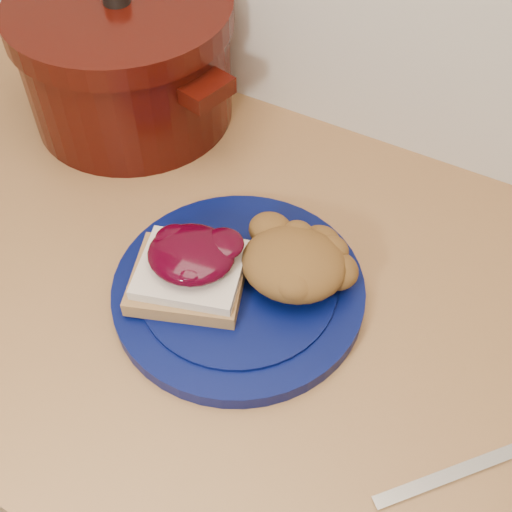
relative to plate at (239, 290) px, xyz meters
The scene contains 7 objects.
base_cabinet 0.48m from the plate, 10.37° to the left, with size 4.00×0.60×0.86m, color beige.
plate is the anchor object (origin of this frame).
sandwich 0.06m from the plate, 151.40° to the right, with size 0.14×0.13×0.06m.
stuffing_mound 0.07m from the plate, 32.31° to the left, with size 0.11×0.09×0.05m, color brown.
butter_knife 0.27m from the plate, 16.59° to the right, with size 0.16×0.01×0.00m, color silver.
dutch_oven 0.35m from the plate, 144.05° to the left, with size 0.34×0.34×0.18m.
pepper_grinder 0.39m from the plate, 143.98° to the left, with size 0.06×0.06×0.12m.
Camera 1 is at (0.16, 1.14, 1.45)m, focal length 45.00 mm.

